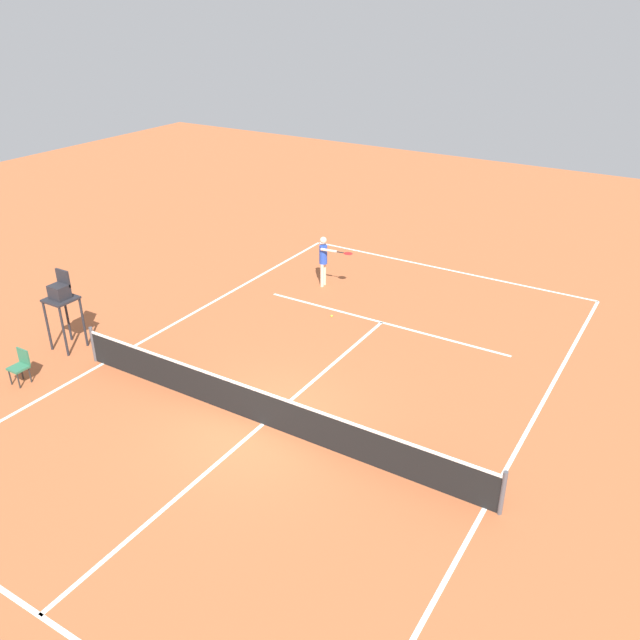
% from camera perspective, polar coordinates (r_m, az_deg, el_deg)
% --- Properties ---
extents(ground_plane, '(60.00, 60.00, 0.00)m').
position_cam_1_polar(ground_plane, '(16.22, -4.97, -9.00)').
color(ground_plane, '#AD5933').
extents(court_lines, '(11.25, 23.47, 0.01)m').
position_cam_1_polar(court_lines, '(16.22, -4.97, -8.99)').
color(court_lines, white).
rests_on(court_lines, ground).
extents(tennis_net, '(11.85, 0.10, 1.07)m').
position_cam_1_polar(tennis_net, '(15.94, -5.04, -7.55)').
color(tennis_net, '#4C4C51').
rests_on(tennis_net, ground).
extents(player_serving, '(1.34, 0.46, 1.83)m').
position_cam_1_polar(player_serving, '(23.07, 0.39, 5.50)').
color(player_serving, beige).
rests_on(player_serving, ground).
extents(tennis_ball, '(0.07, 0.07, 0.07)m').
position_cam_1_polar(tennis_ball, '(21.20, 1.02, 0.36)').
color(tennis_ball, '#CCE033').
rests_on(tennis_ball, ground).
extents(umpire_chair, '(0.80, 0.80, 2.41)m').
position_cam_1_polar(umpire_chair, '(20.10, -21.59, 1.79)').
color(umpire_chair, '#232328').
rests_on(umpire_chair, ground).
extents(courtside_chair_near, '(0.44, 0.46, 0.95)m').
position_cam_1_polar(courtside_chair_near, '(19.22, -24.62, -3.57)').
color(courtside_chair_near, '#262626').
rests_on(courtside_chair_near, ground).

